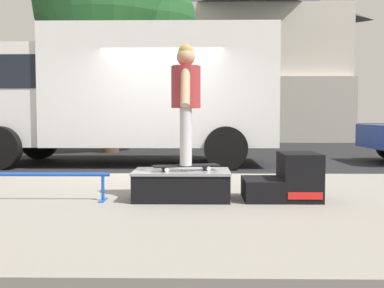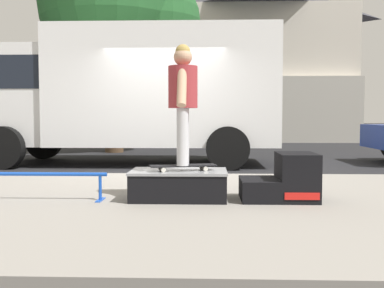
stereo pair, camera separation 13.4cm
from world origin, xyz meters
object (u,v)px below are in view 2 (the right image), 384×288
at_px(kicker_ramp, 285,180).
at_px(box_truck, 123,91).
at_px(skateboard, 183,166).
at_px(street_tree_main, 121,8).
at_px(grind_rail, 42,179).
at_px(skater_kid, 183,94).
at_px(skate_box, 179,184).

relative_size(kicker_ramp, box_truck, 0.13).
xyz_separation_m(skateboard, box_truck, (-1.67, 5.14, 1.18)).
height_order(skateboard, street_tree_main, street_tree_main).
bearing_deg(grind_rail, skater_kid, 2.43).
bearing_deg(grind_rail, street_tree_main, 94.62).
distance_m(kicker_ramp, street_tree_main, 10.03).
relative_size(skateboard, skater_kid, 0.58).
xyz_separation_m(kicker_ramp, skateboard, (-1.20, -0.04, 0.17)).
distance_m(grind_rail, skateboard, 1.66).
bearing_deg(grind_rail, skate_box, 3.88).
bearing_deg(skater_kid, skateboard, 94.76).
relative_size(skate_box, skateboard, 1.40).
distance_m(kicker_ramp, skater_kid, 1.56).
xyz_separation_m(skate_box, box_truck, (-1.62, 5.10, 1.40)).
bearing_deg(box_truck, grind_rail, -89.79).
bearing_deg(skater_kid, kicker_ramp, 1.82).
relative_size(skate_box, box_truck, 0.16).
bearing_deg(kicker_ramp, street_tree_main, 112.70).
height_order(skateboard, box_truck, box_truck).
relative_size(kicker_ramp, street_tree_main, 0.13).
bearing_deg(skate_box, street_tree_main, 105.15).
bearing_deg(street_tree_main, grind_rail, -85.38).
bearing_deg(box_truck, skater_kid, -72.00).
xyz_separation_m(skate_box, street_tree_main, (-2.29, 8.46, 4.10)).
bearing_deg(kicker_ramp, skateboard, -178.18).
xyz_separation_m(skateboard, street_tree_main, (-2.34, 8.50, 3.88)).
distance_m(skateboard, skater_kid, 0.83).
distance_m(skate_box, box_truck, 5.53).
relative_size(grind_rail, box_truck, 0.22).
xyz_separation_m(skate_box, skater_kid, (0.05, -0.04, 1.05)).
distance_m(box_truck, street_tree_main, 4.36).
bearing_deg(box_truck, skate_box, -72.40).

